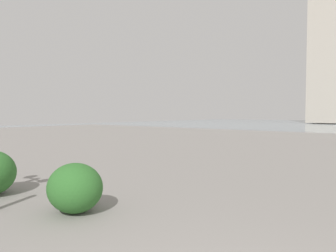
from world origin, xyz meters
The scene contains 1 object.
shrub_low centered at (3.70, -1.38, 0.41)m, with size 0.97×0.87×0.82m.
Camera 1 is at (-0.58, 1.42, 1.65)m, focal length 31.81 mm.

